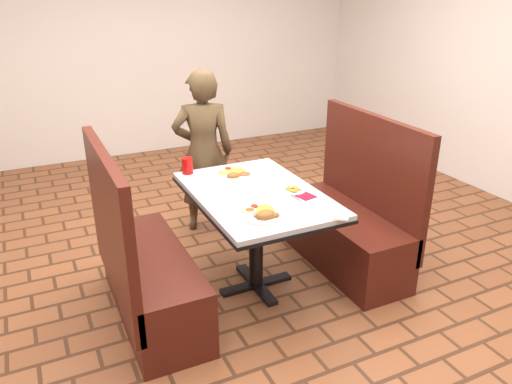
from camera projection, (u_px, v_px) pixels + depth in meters
room at (256, 10)px, 2.93m from camera, size 7.00×7.04×2.82m
dining_table at (256, 205)px, 3.41m from camera, size 0.81×1.21×0.75m
booth_bench_left at (145, 273)px, 3.22m from camera, size 0.47×1.20×1.17m
booth_bench_right at (349, 225)px, 3.86m from camera, size 0.47×1.20×1.17m
diner_person at (203, 152)px, 4.29m from camera, size 0.60×0.48×1.43m
near_dinner_plate at (262, 211)px, 3.02m from camera, size 0.29×0.29×0.09m
far_dinner_plate at (235, 172)px, 3.65m from camera, size 0.30×0.30×0.08m
plantain_plate at (294, 190)px, 3.39m from camera, size 0.16×0.16×0.02m
maroon_napkin at (306, 196)px, 3.30m from camera, size 0.13×0.13×0.00m
spoon_utensil at (295, 198)px, 3.28m from camera, size 0.02×0.12×0.00m
red_tumbler at (187, 166)px, 3.69m from camera, size 0.08×0.08×0.12m
paper_napkin at (331, 214)px, 3.04m from camera, size 0.26×0.24×0.01m
knife_utensil at (272, 214)px, 3.03m from camera, size 0.06×0.17×0.00m
fork_utensil at (268, 215)px, 3.02m from camera, size 0.03×0.15×0.00m
lettuce_shreds at (257, 188)px, 3.44m from camera, size 0.28×0.32×0.00m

